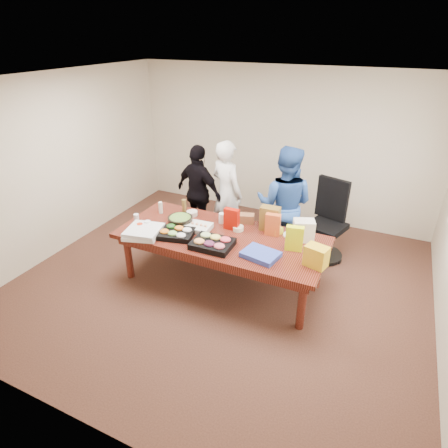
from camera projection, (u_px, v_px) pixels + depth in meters
The scene contains 36 objects.
floor at pixel (222, 282), 5.37m from camera, with size 5.50×5.00×0.02m, color #47301E.
ceiling at pixel (221, 80), 4.11m from camera, with size 5.50×5.00×0.02m, color white.
wall_back at pixel (281, 145), 6.75m from camera, with size 5.50×0.04×2.70m, color beige.
wall_front at pixel (75, 316), 2.73m from camera, with size 5.50×0.04×2.70m, color beige.
wall_left at pixel (60, 165), 5.77m from camera, with size 0.04×5.00×2.70m, color beige.
conference_table at pixel (222, 259), 5.19m from camera, with size 2.80×1.20×0.75m, color #4C1C0F.
office_chair at pixel (327, 224), 5.66m from camera, with size 0.60×0.60×1.19m, color black.
person_center at pixel (227, 193), 6.03m from camera, with size 0.63×0.41×1.72m, color white.
person_right at pixel (284, 205), 5.55m from camera, with size 0.87×0.68×1.78m, color #24478A.
person_left at pixel (199, 192), 6.22m from camera, with size 0.94×0.39×1.60m, color black.
veggie_tray at pixel (176, 234), 4.99m from camera, with size 0.46×0.36×0.07m, color black.
fruit_tray at pixel (212, 244), 4.74m from camera, with size 0.51×0.40×0.08m, color black.
sheet_cake at pixel (197, 227), 5.16m from camera, with size 0.39×0.29×0.07m, color silver.
salad_bowl at pixel (180, 221), 5.28m from camera, with size 0.35×0.35×0.11m, color black.
chip_bag_blue at pixel (261, 254), 4.53m from camera, with size 0.43×0.32×0.06m, color #2F45AC.
chip_bag_red at pixel (232, 219), 5.11m from camera, with size 0.21×0.09×0.30m, color #A70F03.
chip_bag_yellow at pixel (294, 238), 4.62m from camera, with size 0.22×0.09×0.33m, color #DBF00E.
chip_bag_orange at pixel (273, 225), 4.96m from camera, with size 0.20×0.09×0.31m, color #D05220.
mayo_jar at pixel (222, 218), 5.31m from camera, with size 0.09×0.09×0.15m, color silver.
mustard_bottle at pixel (231, 221), 5.22m from camera, with size 0.05×0.05×0.15m, color gold.
dressing_bottle at pixel (184, 206), 5.60m from camera, with size 0.07×0.07×0.21m, color brown.
ranch_bottle at pixel (161, 208), 5.59m from camera, with size 0.06×0.06×0.18m, color beige.
banana_bunch at pixel (272, 229), 5.10m from camera, with size 0.27×0.16×0.09m, color yellow.
bread_loaf at pixel (243, 218), 5.34m from camera, with size 0.31×0.14×0.13m, color brown.
kraft_bag at pixel (270, 219), 5.08m from camera, with size 0.26×0.15×0.34m, color brown.
red_cup at pixel (140, 227), 5.11m from camera, with size 0.08×0.08×0.11m, color red.
clear_cup_a at pixel (148, 225), 5.16m from camera, with size 0.09×0.09×0.12m, color white.
clear_cup_b at pixel (136, 217), 5.38m from camera, with size 0.07×0.07×0.10m, color silver.
pizza_box_lower at pixel (143, 233), 5.02m from camera, with size 0.44×0.44×0.05m, color white.
pizza_box_upper at pixel (144, 230), 4.99m from camera, with size 0.44×0.44×0.05m, color silver.
plate_a at pixel (292, 235), 5.01m from camera, with size 0.24×0.24×0.01m, color white.
plate_b at pixel (297, 232), 5.08m from camera, with size 0.24×0.24×0.01m, color white.
dip_bowl_a at pixel (238, 228), 5.13m from camera, with size 0.15×0.15×0.06m, color beige.
dip_bowl_b at pixel (192, 213), 5.55m from camera, with size 0.16×0.16×0.06m, color beige.
grocery_bag_white at pixel (304, 230), 4.85m from camera, with size 0.26×0.19×0.28m, color silver.
grocery_bag_yellow at pixel (316, 256), 4.32m from camera, with size 0.26×0.18×0.26m, color gold.
Camera 1 is at (1.88, -3.95, 3.21)m, focal length 30.03 mm.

